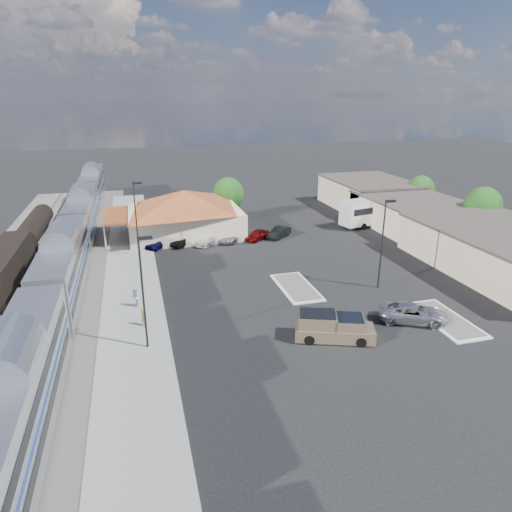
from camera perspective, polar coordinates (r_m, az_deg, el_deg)
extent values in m
plane|color=black|center=(43.34, 0.99, -5.59)|extent=(280.00, 280.00, 0.00)
cube|color=#4C4944|center=(50.21, -25.57, -3.92)|extent=(16.00, 100.00, 0.12)
cube|color=gray|center=(47.36, -15.23, -3.95)|extent=(5.50, 92.00, 0.18)
cube|color=silver|center=(28.40, -27.78, -15.70)|extent=(3.00, 20.00, 5.00)
cube|color=black|center=(29.97, -26.91, -20.05)|extent=(2.20, 16.00, 0.60)
cube|color=silver|center=(46.99, -22.86, -1.13)|extent=(3.00, 20.00, 5.00)
cube|color=black|center=(47.96, -22.43, -4.21)|extent=(2.20, 16.00, 0.60)
cube|color=silver|center=(67.02, -20.85, 4.98)|extent=(3.00, 20.00, 5.00)
cube|color=black|center=(67.70, -20.57, 2.73)|extent=(2.20, 16.00, 0.60)
cube|color=silver|center=(87.51, -19.75, 8.26)|extent=(3.00, 20.00, 5.00)
cube|color=black|center=(88.03, -19.55, 6.51)|extent=(2.20, 16.00, 0.60)
cube|color=black|center=(51.83, -28.84, -1.20)|extent=(2.80, 14.00, 3.60)
cube|color=black|center=(52.45, -28.50, -3.15)|extent=(2.20, 12.00, 0.60)
cylinder|color=black|center=(66.83, -25.95, 3.40)|extent=(2.80, 14.00, 2.80)
cube|color=black|center=(67.29, -25.73, 1.93)|extent=(2.20, 12.00, 0.60)
cube|color=beige|center=(64.20, -8.89, 4.28)|extent=(15.00, 12.00, 3.60)
pyramid|color=brown|center=(63.47, -9.04, 6.99)|extent=(15.30, 12.24, 2.60)
cube|color=brown|center=(63.55, -17.16, 4.89)|extent=(3.20, 9.60, 0.25)
cube|color=#C6B28C|center=(56.62, 29.36, 0.21)|extent=(14.00, 22.00, 4.20)
cube|color=#C6B28C|center=(69.93, 19.31, 4.84)|extent=(12.00, 18.00, 4.00)
cube|color=#3F3833|center=(69.46, 19.51, 6.55)|extent=(12.40, 18.40, 0.30)
cube|color=#C6B28C|center=(81.47, 13.87, 7.50)|extent=(12.00, 16.00, 4.50)
cube|color=#3F3833|center=(81.03, 14.01, 9.16)|extent=(12.40, 16.40, 0.30)
cube|color=silver|center=(46.20, 5.08, -3.92)|extent=(3.30, 7.50, 0.15)
cube|color=#4C4944|center=(46.17, 5.08, -3.83)|extent=(2.70, 6.90, 0.10)
cube|color=silver|center=(42.91, 22.60, -7.37)|extent=(3.30, 7.50, 0.15)
cube|color=#4C4944|center=(42.87, 22.61, -7.26)|extent=(2.70, 6.90, 0.10)
cylinder|color=black|center=(34.58, -13.93, -4.76)|extent=(0.16, 0.16, 9.00)
cube|color=black|center=(33.08, -13.68, 2.21)|extent=(1.00, 0.25, 0.22)
cylinder|color=black|center=(55.44, -14.74, 4.35)|extent=(0.16, 0.16, 9.00)
cube|color=black|center=(54.52, -14.61, 8.81)|extent=(1.00, 0.25, 0.22)
cylinder|color=black|center=(46.28, 15.45, 1.32)|extent=(0.16, 0.16, 9.00)
cube|color=black|center=(45.42, 16.49, 6.59)|extent=(1.00, 0.25, 0.22)
cylinder|color=#382314|center=(69.15, 26.13, 3.28)|extent=(0.30, 0.30, 2.86)
ellipsoid|color=#154513|center=(68.52, 26.48, 5.52)|extent=(4.94, 4.94, 5.46)
cylinder|color=#382314|center=(79.83, 19.67, 5.97)|extent=(0.30, 0.30, 2.55)
ellipsoid|color=#154513|center=(79.34, 19.88, 7.72)|extent=(4.41, 4.41, 4.87)
cylinder|color=#382314|center=(71.18, -3.42, 5.62)|extent=(0.30, 0.30, 2.73)
ellipsoid|color=#154513|center=(70.59, -3.47, 7.72)|extent=(4.71, 4.71, 5.21)
cube|color=tan|center=(37.16, 9.76, -9.35)|extent=(6.59, 4.25, 1.01)
cube|color=tan|center=(36.79, 9.83, -8.27)|extent=(2.95, 2.82, 1.07)
cube|color=tan|center=(36.74, 9.84, -8.11)|extent=(3.53, 3.04, 1.24)
cylinder|color=black|center=(36.62, 13.00, -10.43)|extent=(0.87, 0.58, 0.81)
cylinder|color=black|center=(38.38, 12.61, -8.93)|extent=(0.87, 0.58, 0.81)
cylinder|color=black|center=(36.25, 6.68, -10.36)|extent=(0.87, 0.58, 0.81)
cylinder|color=black|center=(38.02, 6.61, -8.84)|extent=(0.87, 0.58, 0.81)
imported|color=#A9ABB1|center=(41.43, 19.08, -6.78)|extent=(6.24, 4.88, 1.58)
cube|color=white|center=(70.62, 15.06, 5.62)|extent=(12.89, 5.47, 3.57)
cube|color=black|center=(70.52, 15.09, 5.96)|extent=(11.92, 5.29, 0.95)
cylinder|color=black|center=(73.24, 18.14, 4.35)|extent=(0.99, 0.52, 0.95)
cylinder|color=black|center=(74.89, 16.81, 4.81)|extent=(0.99, 0.52, 0.95)
cylinder|color=black|center=(67.70, 13.27, 3.62)|extent=(0.99, 0.52, 0.95)
cylinder|color=black|center=(69.49, 11.95, 4.12)|extent=(0.99, 0.52, 0.95)
imported|color=gold|center=(39.29, -13.87, -7.39)|extent=(0.58, 0.69, 1.60)
imported|color=silver|center=(42.79, -14.87, -5.05)|extent=(0.73, 0.90, 1.78)
imported|color=#0C0C3E|center=(59.13, -11.94, 1.65)|extent=(4.18, 3.88, 1.39)
imported|color=black|center=(59.63, -8.90, 2.03)|extent=(4.33, 4.03, 1.45)
imported|color=silver|center=(59.75, -5.82, 2.19)|extent=(4.90, 4.86, 1.42)
imported|color=gray|center=(60.61, -2.88, 2.48)|extent=(5.03, 4.92, 1.34)
imported|color=maroon|center=(61.06, 0.12, 2.65)|extent=(4.18, 3.82, 1.38)
imported|color=black|center=(62.21, 2.89, 2.97)|extent=(4.24, 4.07, 1.44)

